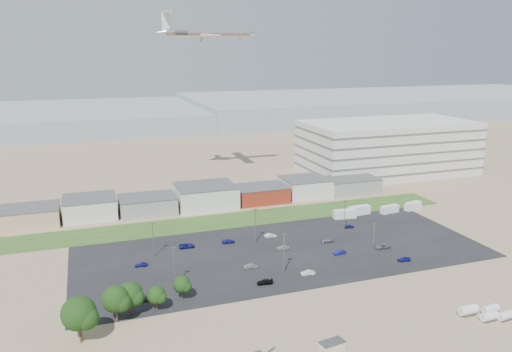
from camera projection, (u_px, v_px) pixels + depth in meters
name	position (u px, v px, depth m)	size (l,w,h in m)	color
ground	(294.00, 282.00, 127.65)	(700.00, 700.00, 0.00)	#867155
parking_lot	(283.00, 251.00, 147.57)	(120.00, 50.00, 0.01)	black
grass_strip	(235.00, 220.00, 175.29)	(160.00, 16.00, 0.02)	#315620
hills_backdrop	(191.00, 115.00, 427.89)	(700.00, 200.00, 9.00)	gray
building_row	(177.00, 199.00, 186.32)	(170.00, 20.00, 8.00)	silver
parking_garage	(388.00, 147.00, 240.30)	(80.00, 40.00, 25.00)	silver
portable_shed	(332.00, 347.00, 97.51)	(5.03, 2.61, 2.54)	beige
storage_tank_nw	(468.00, 310.00, 111.60)	(4.30, 2.15, 2.58)	silver
storage_tank_ne	(490.00, 309.00, 112.11)	(3.95, 1.97, 2.37)	silver
storage_tank_sw	(489.00, 316.00, 109.25)	(3.85, 1.93, 2.31)	silver
storage_tank_se	(505.00, 315.00, 109.60)	(3.65, 1.82, 2.19)	silver
box_trailer_a	(345.00, 214.00, 176.60)	(8.13, 2.54, 3.05)	silver
box_trailer_b	(359.00, 210.00, 180.49)	(8.30, 2.59, 3.11)	silver
box_trailer_c	(390.00, 209.00, 182.50)	(7.23, 2.26, 2.71)	silver
box_trailer_d	(413.00, 206.00, 186.28)	(7.44, 2.32, 2.79)	silver
tree_far_left	(79.00, 317.00, 100.23)	(7.53, 7.53, 11.29)	black
tree_left	(116.00, 302.00, 108.15)	(6.31, 6.31, 9.47)	black
tree_mid	(130.00, 296.00, 111.21)	(5.87, 5.87, 8.81)	black
tree_right	(156.00, 297.00, 113.14)	(4.52, 4.52, 6.77)	black
tree_near	(182.00, 286.00, 118.32)	(4.45, 4.45, 6.67)	black
lightpole_front_l	(174.00, 267.00, 125.04)	(1.19, 0.50, 10.14)	slate
lightpole_front_m	(284.00, 253.00, 132.14)	(1.29, 0.54, 10.99)	slate
lightpole_front_r	(374.00, 240.00, 142.63)	(1.17, 0.49, 9.98)	slate
lightpole_back_l	(153.00, 240.00, 142.84)	(1.18, 0.49, 10.04)	slate
lightpole_back_m	(255.00, 226.00, 153.11)	(1.27, 0.53, 10.75)	slate
lightpole_back_r	(345.00, 215.00, 164.35)	(1.17, 0.49, 9.96)	slate
airliner	(208.00, 33.00, 211.20)	(44.01, 30.01, 13.00)	silver
parked_car_0	(383.00, 246.00, 149.53)	(2.16, 4.68, 1.30)	#A5A5AA
parked_car_1	(340.00, 252.00, 145.29)	(1.34, 3.83, 1.26)	navy
parked_car_2	(404.00, 259.00, 140.47)	(1.49, 3.69, 1.26)	navy
parked_car_3	(265.00, 282.00, 126.66)	(1.67, 4.10, 1.19)	black
parked_car_4	(251.00, 266.00, 135.92)	(1.34, 3.85, 1.27)	#595B5E
parked_car_5	(141.00, 264.00, 137.06)	(1.38, 3.44, 1.17)	navy
parked_car_6	(228.00, 241.00, 153.76)	(1.61, 3.96, 1.15)	navy
parked_car_7	(283.00, 248.00, 148.56)	(1.32, 3.80, 1.25)	#595B5E
parked_car_8	(349.00, 226.00, 166.96)	(1.32, 3.27, 1.11)	navy
parked_car_9	(187.00, 246.00, 150.07)	(2.18, 4.73, 1.31)	navy
parked_car_10	(150.00, 298.00, 118.46)	(1.71, 4.20, 1.22)	#595B5E
parked_car_11	(271.00, 235.00, 158.53)	(1.34, 3.83, 1.26)	silver
parked_car_12	(328.00, 241.00, 154.37)	(1.56, 3.84, 1.12)	#A5A5AA
parked_car_13	(308.00, 273.00, 131.83)	(1.31, 3.76, 1.24)	silver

